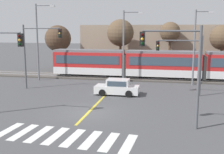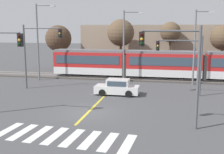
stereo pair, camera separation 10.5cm
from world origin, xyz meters
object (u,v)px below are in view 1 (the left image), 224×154
(street_lamp_centre, at_px, (125,42))
(bare_tree_east, at_px, (170,33))
(street_lamp_east, at_px, (196,43))
(bare_tree_west, at_px, (120,33))
(sedan_crossing, at_px, (117,88))
(bare_tree_far_east, at_px, (222,38))
(traffic_light_mid_right, at_px, (185,56))
(light_rail_tram, at_px, (163,63))
(bare_tree_far_west, at_px, (58,39))
(traffic_light_mid_left, at_px, (36,47))
(street_lamp_west, at_px, (39,38))
(traffic_light_near_right, at_px, (179,61))

(street_lamp_centre, xyz_separation_m, bare_tree_east, (5.03, 8.23, 0.99))
(street_lamp_east, height_order, bare_tree_west, street_lamp_east)
(sedan_crossing, xyz_separation_m, bare_tree_far_east, (11.62, 13.63, 4.41))
(traffic_light_mid_right, relative_size, bare_tree_far_east, 0.83)
(light_rail_tram, xyz_separation_m, street_lamp_centre, (-4.36, -2.64, 2.72))
(bare_tree_far_west, height_order, bare_tree_far_east, bare_tree_far_west)
(street_lamp_centre, relative_size, bare_tree_far_east, 1.23)
(traffic_light_mid_left, distance_m, bare_tree_west, 14.15)
(traffic_light_mid_right, relative_size, street_lamp_east, 0.68)
(traffic_light_mid_right, xyz_separation_m, street_lamp_centre, (-6.44, 5.43, 1.00))
(bare_tree_east, xyz_separation_m, bare_tree_far_east, (6.82, -1.05, -0.64))
(sedan_crossing, bearing_deg, bare_tree_far_west, 128.98)
(bare_tree_east, bearing_deg, traffic_light_mid_left, -134.31)
(sedan_crossing, relative_size, street_lamp_centre, 0.50)
(bare_tree_far_west, distance_m, bare_tree_east, 16.82)
(light_rail_tram, distance_m, bare_tree_east, 6.75)
(street_lamp_west, distance_m, bare_tree_west, 11.53)
(traffic_light_mid_right, relative_size, bare_tree_east, 0.78)
(street_lamp_east, bearing_deg, bare_tree_far_west, 156.83)
(light_rail_tram, distance_m, street_lamp_centre, 5.78)
(bare_tree_west, height_order, bare_tree_east, bare_tree_west)
(street_lamp_east, bearing_deg, traffic_light_near_right, -98.66)
(traffic_light_mid_left, distance_m, bare_tree_east, 19.30)
(street_lamp_east, bearing_deg, street_lamp_centre, 179.79)
(street_lamp_west, height_order, street_lamp_centre, street_lamp_west)
(sedan_crossing, relative_size, traffic_light_mid_right, 0.74)
(street_lamp_east, relative_size, bare_tree_east, 1.15)
(traffic_light_mid_left, bearing_deg, bare_tree_far_east, 32.12)
(street_lamp_centre, bearing_deg, street_lamp_west, -176.12)
(street_lamp_centre, xyz_separation_m, bare_tree_west, (-1.79, 6.89, 0.92))
(traffic_light_mid_left, relative_size, bare_tree_far_east, 0.98)
(traffic_light_mid_left, bearing_deg, bare_tree_far_west, 103.51)
(bare_tree_west, relative_size, bare_tree_far_east, 1.12)
(traffic_light_mid_right, relative_size, traffic_light_near_right, 0.87)
(traffic_light_mid_right, height_order, bare_tree_west, bare_tree_west)
(light_rail_tram, height_order, traffic_light_mid_right, traffic_light_mid_right)
(street_lamp_west, xyz_separation_m, bare_tree_far_west, (-1.31, 9.09, -0.41))
(street_lamp_west, height_order, bare_tree_east, street_lamp_west)
(bare_tree_east, bearing_deg, traffic_light_near_right, -88.47)
(traffic_light_mid_left, relative_size, bare_tree_east, 0.92)
(traffic_light_mid_left, distance_m, bare_tree_far_west, 14.33)
(traffic_light_near_right, distance_m, street_lamp_centre, 15.76)
(street_lamp_west, relative_size, bare_tree_east, 1.27)
(sedan_crossing, height_order, traffic_light_mid_right, traffic_light_mid_right)
(bare_tree_far_east, bearing_deg, bare_tree_far_west, 177.09)
(bare_tree_east, height_order, bare_tree_far_east, bare_tree_east)
(traffic_light_mid_left, height_order, bare_tree_east, bare_tree_east)
(street_lamp_centre, height_order, bare_tree_west, street_lamp_centre)
(light_rail_tram, relative_size, bare_tree_far_east, 4.12)
(sedan_crossing, distance_m, traffic_light_mid_left, 9.47)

